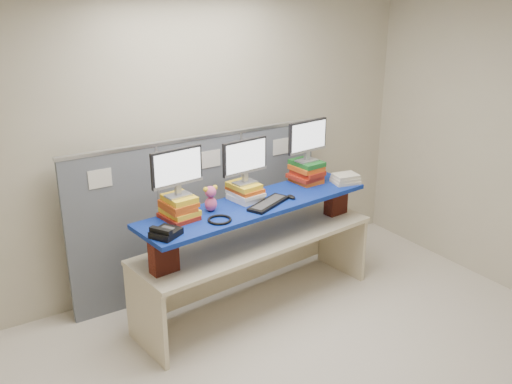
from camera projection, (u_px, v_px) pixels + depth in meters
room at (320, 211)px, 3.83m from camera, size 5.00×4.00×2.80m
cubicle_partition at (202, 213)px, 5.46m from camera, size 2.60×0.06×1.53m
desk at (256, 252)px, 5.15m from camera, size 2.36×0.92×0.70m
brick_pier_left at (164, 255)px, 4.44m from camera, size 0.23×0.14×0.29m
brick_pier_right at (336, 199)px, 5.57m from camera, size 0.23×0.14×0.29m
blue_board at (256, 205)px, 4.99m from camera, size 2.24×0.78×0.04m
book_stack_left at (179, 207)px, 4.63m from camera, size 0.29×0.34×0.19m
book_stack_center at (245, 191)px, 5.03m from camera, size 0.27×0.33×0.15m
book_stack_right at (306, 172)px, 5.46m from camera, size 0.29×0.33×0.21m
monitor_left at (177, 170)px, 4.51m from camera, size 0.45×0.15×0.39m
monitor_center at (245, 159)px, 4.92m from camera, size 0.45×0.15×0.39m
monitor_right at (308, 138)px, 5.33m from camera, size 0.45×0.15×0.39m
keyboard at (269, 203)px, 4.93m from camera, size 0.48×0.33×0.03m
mouse at (291, 197)px, 5.07m from camera, size 0.06×0.10×0.03m
desk_phone at (165, 232)px, 4.31m from camera, size 0.27×0.26×0.09m
headset at (220, 220)px, 4.60m from camera, size 0.27×0.27×0.02m
plush_toy at (211, 198)px, 4.77m from camera, size 0.13×0.10×0.22m
binder_stack at (346, 179)px, 5.46m from camera, size 0.28×0.24×0.09m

